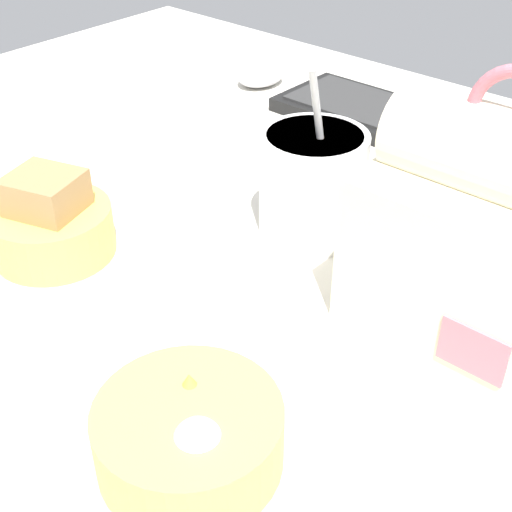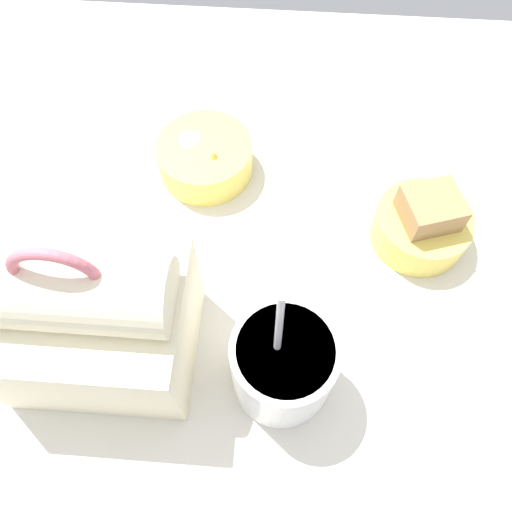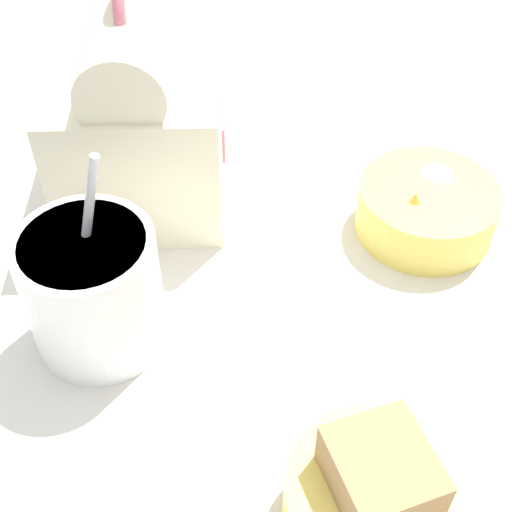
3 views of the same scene
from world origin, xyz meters
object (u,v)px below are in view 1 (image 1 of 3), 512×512
Objects in this scene: keyboard at (407,124)px; soup_cup at (313,182)px; computer_mouse at (261,75)px; lunch_bag at (490,237)px; bento_bowl_sandwich at (51,225)px; bento_bowl_snacks at (189,433)px.

soup_cup reaches higher than keyboard.
computer_mouse is (-24.99, 0.02, 0.40)cm from keyboard.
lunch_bag is 1.93× the size of bento_bowl_sandwich.
computer_mouse is at bearing 149.28° from lunch_bag.
bento_bowl_sandwich is (-11.13, -46.51, 2.13)cm from keyboard.
bento_bowl_snacks is (11.68, -28.52, -3.00)cm from soup_cup.
keyboard is 47.87cm from bento_bowl_sandwich.
keyboard is at bearing 129.73° from lunch_bag.
keyboard is at bearing -0.05° from computer_mouse.
soup_cup is at bearing 112.28° from bento_bowl_snacks.
soup_cup is 40.66cm from computer_mouse.
lunch_bag reaches higher than bento_bowl_sandwich.
bento_bowl_snacks reaches higher than keyboard.
lunch_bag is 39.80cm from bento_bowl_sandwich.
bento_bowl_snacks is 1.65× the size of computer_mouse.
lunch_bag is at bearing -50.27° from keyboard.
keyboard is 58.01cm from bento_bowl_snacks.
computer_mouse reaches higher than keyboard.
keyboard is 2.79× the size of bento_bowl_snacks.
bento_bowl_sandwich is at bearing -154.11° from lunch_bag.
bento_bowl_sandwich is (-16.27, -19.54, -2.41)cm from soup_cup.
bento_bowl_snacks is at bearing -53.02° from computer_mouse.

